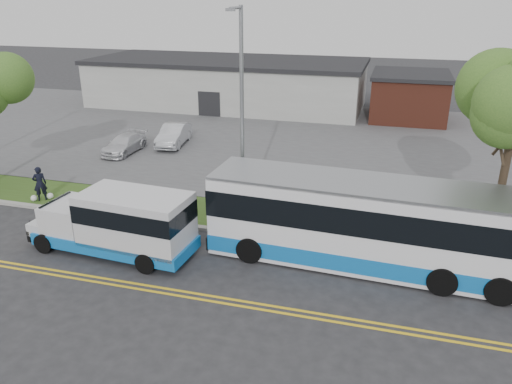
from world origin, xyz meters
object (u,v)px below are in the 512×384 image
(parked_car_b, at_px, (124,144))
(transit_bus, at_px, (367,224))
(streetlight_near, at_px, (241,111))
(parked_car_a, at_px, (174,135))
(pedestrian, at_px, (40,184))
(shuttle_bus, at_px, (121,221))

(parked_car_b, bearing_deg, transit_bus, -31.09)
(streetlight_near, relative_size, parked_car_b, 2.36)
(streetlight_near, height_order, parked_car_b, streetlight_near)
(streetlight_near, height_order, transit_bus, streetlight_near)
(transit_bus, xyz_separation_m, parked_car_a, (-14.15, 13.05, -0.92))
(parked_car_a, xyz_separation_m, parked_car_b, (-2.41, -2.59, -0.13))
(streetlight_near, relative_size, pedestrian, 5.26)
(shuttle_bus, height_order, parked_car_b, shuttle_bus)
(pedestrian, relative_size, parked_car_b, 0.45)
(transit_bus, height_order, pedestrian, transit_bus)
(parked_car_b, bearing_deg, parked_car_a, 48.27)
(shuttle_bus, distance_m, pedestrian, 7.84)
(transit_bus, bearing_deg, streetlight_near, 158.00)
(shuttle_bus, xyz_separation_m, transit_bus, (9.61, 1.85, 0.29))
(parked_car_b, bearing_deg, pedestrian, -88.29)
(transit_bus, relative_size, parked_car_a, 2.87)
(parked_car_a, bearing_deg, streetlight_near, -58.89)
(shuttle_bus, distance_m, transit_bus, 9.79)
(streetlight_near, bearing_deg, transit_bus, -24.84)
(transit_bus, xyz_separation_m, parked_car_b, (-16.55, 10.47, -1.05))
(pedestrian, distance_m, parked_car_b, 8.57)
(shuttle_bus, relative_size, pedestrian, 4.00)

